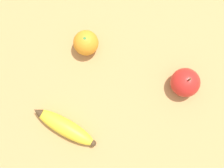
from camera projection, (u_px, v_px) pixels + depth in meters
ground_plane at (131, 85)px, 0.74m from camera, size 3.00×3.00×0.00m
banana at (65, 127)px, 0.70m from camera, size 0.10×0.19×0.04m
orange at (86, 43)px, 0.73m from camera, size 0.07×0.07×0.07m
apple at (185, 83)px, 0.71m from camera, size 0.08×0.08×0.08m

